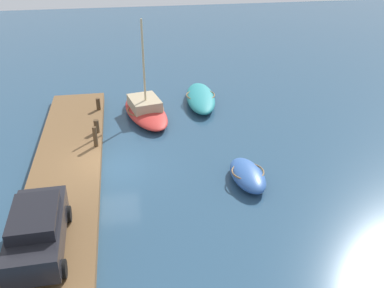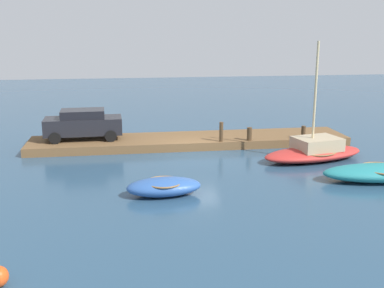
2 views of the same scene
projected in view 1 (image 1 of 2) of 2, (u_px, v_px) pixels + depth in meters
ground_plane at (111, 168)px, 21.14m from camera, size 84.00×84.00×0.00m
dock_platform at (67, 168)px, 20.73m from camera, size 18.24×3.24×0.46m
sailboat_red at (145, 110)px, 26.28m from camera, size 5.89×3.30×5.98m
rowboat_blue at (248, 175)px, 19.87m from camera, size 3.08×1.60×0.73m
motorboat_teal at (201, 98)px, 28.22m from camera, size 5.42×2.32×0.75m
mooring_post_west at (98, 104)px, 26.15m from camera, size 0.25×0.25×0.73m
mooring_post_mid_west at (97, 126)px, 23.39m from camera, size 0.28×0.28×0.74m
mooring_post_mid_east at (95, 137)px, 21.91m from camera, size 0.22×0.22×1.09m
parked_car at (37, 230)px, 14.91m from camera, size 4.32×2.12×1.70m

